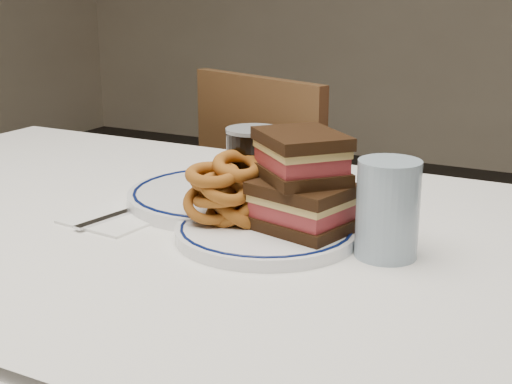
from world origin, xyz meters
The scene contains 11 objects.
dining_table centered at (0.00, 0.00, 0.64)m, with size 1.27×0.87×0.75m.
chair_far centered at (-0.05, 0.69, 0.48)m, with size 0.53×0.53×0.89m.
main_plate centered at (0.24, -0.01, 0.76)m, with size 0.25×0.25×0.02m.
reuben_sandwich centered at (0.28, 0.01, 0.83)m, with size 0.16×0.16×0.13m.
onion_rings_main centered at (0.17, -0.02, 0.81)m, with size 0.12×0.11×0.13m.
ketchup_ramekin centered at (0.23, 0.06, 0.78)m, with size 0.05×0.05×0.03m.
beer_mug centered at (0.18, 0.06, 0.82)m, with size 0.12×0.08×0.13m.
water_glass centered at (0.40, 0.00, 0.81)m, with size 0.08×0.08×0.13m, color #97AEC3.
far_plate centered at (0.10, 0.10, 0.76)m, with size 0.30×0.30×0.02m.
onion_rings_far centered at (0.11, 0.12, 0.79)m, with size 0.13×0.11×0.07m.
napkin_fork centered at (0.00, -0.04, 0.75)m, with size 0.14×0.17×0.01m.
Camera 1 is at (0.65, -0.83, 1.09)m, focal length 50.00 mm.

